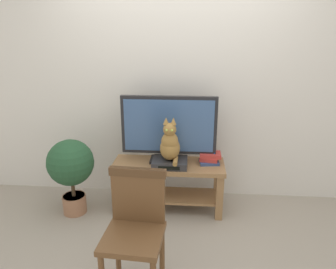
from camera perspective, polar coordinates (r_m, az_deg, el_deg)
ground_plane at (r=3.06m, az=0.79°, el=-18.20°), size 12.00×12.00×0.00m
back_wall at (r=3.45m, az=1.98°, el=11.30°), size 7.00×0.12×2.80m
tv_stand at (r=3.34m, az=0.07°, el=-7.69°), size 1.14×0.42×0.52m
tv at (r=3.20m, az=0.15°, el=1.21°), size 0.96×0.20×0.69m
media_box at (r=3.21m, az=0.35°, el=-5.00°), size 0.35×0.28×0.07m
cat at (r=3.12m, az=0.36°, el=-1.72°), size 0.20×0.30×0.44m
wooden_chair at (r=2.31m, az=-5.85°, el=-15.51°), size 0.43×0.43×0.91m
book_stack at (r=3.30m, az=7.40°, el=-4.13°), size 0.22×0.21×0.11m
potted_plant at (r=3.35m, az=-16.91°, el=-5.56°), size 0.46×0.46×0.79m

